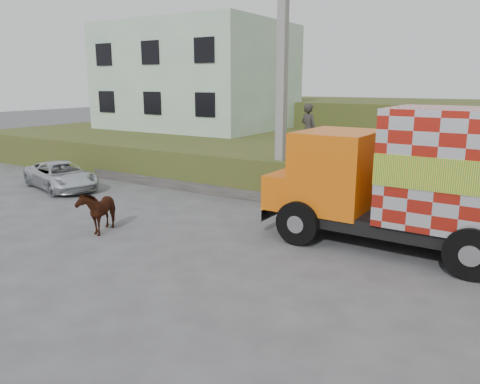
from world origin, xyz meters
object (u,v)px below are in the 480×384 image
Objects in this scene: pedestrian at (308,130)px; cow at (98,210)px; utility_pole at (282,85)px; suv at (61,176)px; cargo_truck at (445,181)px.

cow is at bearing 86.82° from pedestrian.
utility_pole is 2.14m from pedestrian.
utility_pole is at bearing 40.93° from cow.
utility_pole is 2.05× the size of suv.
cargo_truck is 9.26m from cow.
suv is at bearing 128.27° from cow.
pedestrian is (8.77, 4.27, 1.93)m from suv.
pedestrian is at bearing 144.20° from cargo_truck.
cargo_truck is 6.76m from pedestrian.
utility_pole reaches higher than pedestrian.
cow is 6.28m from suv.
cargo_truck is 2.08× the size of suv.
pedestrian is at bearing 71.90° from utility_pole.
cargo_truck is at bearing 164.07° from pedestrian.
utility_pole reaches higher than suv.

